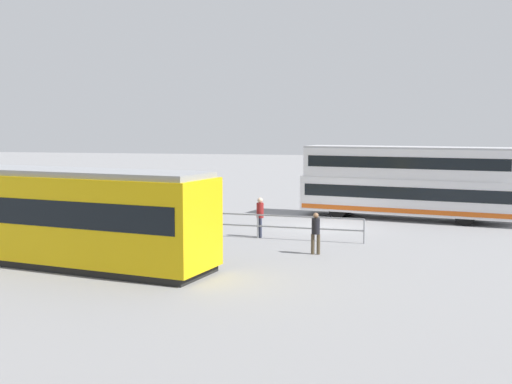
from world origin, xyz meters
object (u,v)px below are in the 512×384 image
Objects in this scene: double_decker_bus at (407,182)px; pedestrian_crossing at (316,231)px; info_sign at (140,199)px; pedestrian_near_railing at (260,214)px; tram_yellow at (30,213)px.

pedestrian_crossing is (3.58, 10.54, -1.07)m from double_decker_bus.
pedestrian_near_railing is at bearing -178.65° from info_sign.
double_decker_bus reaches higher than info_sign.
pedestrian_near_railing is 4.44m from pedestrian_crossing.
pedestrian_near_railing is (-7.25, -6.80, -0.75)m from tram_yellow.
info_sign is at bearing 30.98° from double_decker_bus.
pedestrian_crossing is at bearing -161.19° from tram_yellow.
tram_yellow is at bearing 45.51° from double_decker_bus.
pedestrian_near_railing is 1.10× the size of pedestrian_crossing.
pedestrian_crossing is 9.24m from info_sign.
double_decker_bus is 9.76m from pedestrian_near_railing.
pedestrian_crossing is at bearing 131.33° from pedestrian_near_railing.
tram_yellow reaches higher than pedestrian_near_railing.
double_decker_bus reaches higher than pedestrian_crossing.
info_sign is at bearing 1.35° from pedestrian_near_railing.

